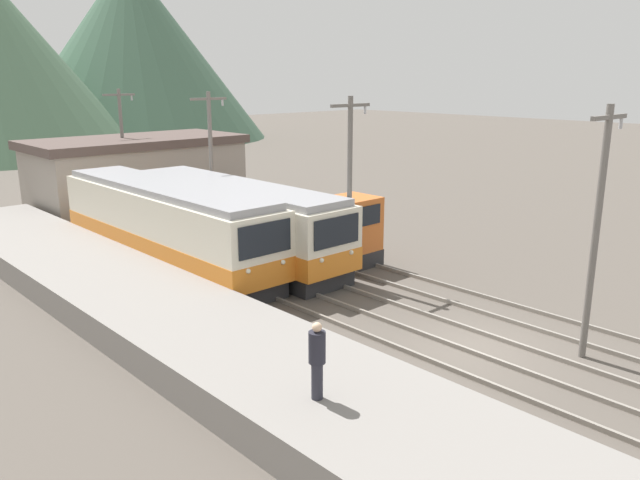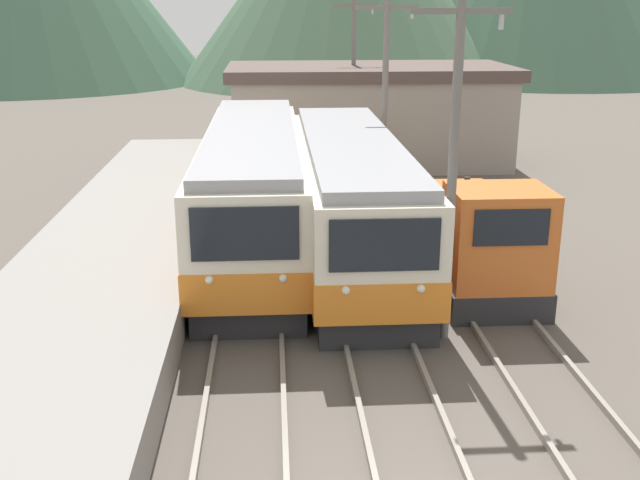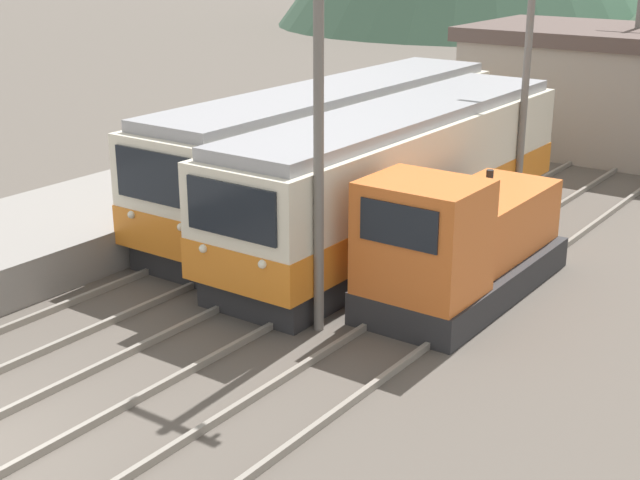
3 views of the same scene
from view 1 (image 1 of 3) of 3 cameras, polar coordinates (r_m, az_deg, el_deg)
The scene contains 14 objects.
ground_plane at distance 19.77m, azimuth 14.08°, elevation -9.46°, with size 200.00×200.00×0.00m, color #564F47.
platform_left at distance 15.17m, azimuth 0.65°, elevation -14.71°, with size 4.50×54.00×0.99m, color gray.
track_left at distance 17.79m, azimuth 9.38°, elevation -11.78°, with size 1.54×60.00×0.14m.
track_center at distance 19.89m, azimuth 14.41°, elevation -9.10°, with size 1.54×60.00×0.14m.
track_right at distance 22.32m, azimuth 18.64°, elevation -6.76°, with size 1.54×60.00×0.14m.
commuter_train_left at distance 27.35m, azimuth -13.89°, elevation 1.01°, with size 2.84×13.83×3.59m.
commuter_train_center at distance 27.92m, azimuth -7.81°, elevation 1.48°, with size 2.84×13.04×3.47m.
shunting_locomotive at distance 27.95m, azimuth 0.25°, elevation 0.76°, with size 2.40×5.94×3.00m.
catenary_mast_near at distance 18.91m, azimuth 23.99°, elevation 1.22°, with size 2.00×0.20×7.25m.
catenary_mast_mid at distance 24.19m, azimuth 2.73°, elevation 5.19°, with size 2.00×0.20×7.25m.
catenary_mast_far at distance 31.58m, azimuth -9.91°, elevation 7.23°, with size 2.00×0.20×7.25m.
catenary_mast_distant at distance 39.92m, azimuth -17.57°, elevation 8.30°, with size 2.00×0.20×7.25m.
person_on_platform at distance 13.90m, azimuth -0.27°, elevation -10.69°, with size 0.38×0.38×1.81m.
station_building at distance 40.15m, azimuth -16.34°, elevation 5.91°, with size 12.60×6.30×4.37m.
Camera 1 is at (-15.37, -9.56, 7.95)m, focal length 35.00 mm.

